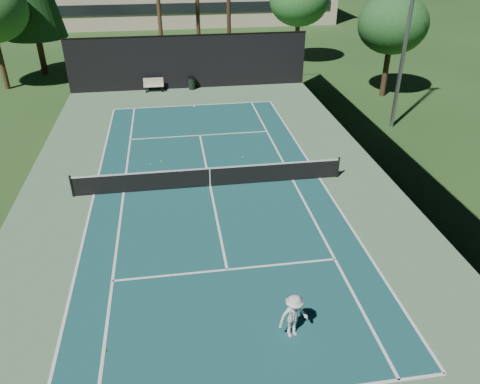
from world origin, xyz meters
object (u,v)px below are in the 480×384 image
object	(u,v)px
park_bench	(154,84)
trash_bin	(192,83)
tennis_ball_a	(105,351)
tennis_ball_b	(150,164)
tennis_ball_d	(161,161)
tennis_net	(210,176)
tennis_ball_c	(243,157)
player	(294,316)

from	to	relation	value
park_bench	trash_bin	size ratio (longest dim) A/B	1.59
tennis_ball_a	tennis_ball_b	size ratio (longest dim) A/B	1.08
park_bench	trash_bin	bearing A→B (deg)	2.09
tennis_ball_d	tennis_net	bearing A→B (deg)	-53.17
tennis_ball_d	tennis_ball_c	bearing A→B (deg)	-1.79
tennis_ball_a	park_bench	size ratio (longest dim) A/B	0.05
trash_bin	tennis_ball_d	bearing A→B (deg)	-100.99
tennis_net	trash_bin	size ratio (longest dim) A/B	13.65
tennis_ball_c	tennis_ball_d	distance (m)	4.39
park_bench	trash_bin	distance (m)	2.90
tennis_ball_a	trash_bin	xyz separation A→B (m)	(4.18, 25.27, 0.44)
tennis_ball_a	park_bench	world-z (taller)	park_bench
tennis_ball_b	tennis_ball_d	distance (m)	0.63
player	trash_bin	distance (m)	25.49
tennis_ball_c	tennis_ball_d	size ratio (longest dim) A/B	0.89
tennis_net	tennis_ball_a	world-z (taller)	tennis_net
tennis_net	tennis_ball_a	distance (m)	10.45
tennis_ball_c	trash_bin	bearing A→B (deg)	98.73
tennis_ball_a	park_bench	bearing A→B (deg)	87.07
tennis_net	trash_bin	xyz separation A→B (m)	(0.12, 15.65, -0.08)
trash_bin	tennis_ball_c	bearing A→B (deg)	-81.27
tennis_ball_a	tennis_ball_d	bearing A→B (deg)	82.20
trash_bin	tennis_net	bearing A→B (deg)	-90.43
tennis_ball_a	tennis_ball_d	xyz separation A→B (m)	(1.74, 12.72, 0.00)
tennis_net	player	distance (m)	9.92
park_bench	tennis_net	bearing A→B (deg)	-79.87
tennis_ball_b	tennis_ball_c	world-z (taller)	tennis_ball_b
tennis_net	park_bench	world-z (taller)	tennis_net
tennis_ball_c	park_bench	xyz separation A→B (m)	(-4.84, 12.59, 0.51)
tennis_ball_d	trash_bin	xyz separation A→B (m)	(2.44, 12.56, 0.44)
tennis_net	park_bench	xyz separation A→B (m)	(-2.78, 15.55, -0.01)
tennis_ball_c	tennis_ball_a	bearing A→B (deg)	-115.98
tennis_ball_a	tennis_ball_c	bearing A→B (deg)	64.02
player	trash_bin	size ratio (longest dim) A/B	1.63
tennis_net	tennis_ball_c	size ratio (longest dim) A/B	200.18
player	trash_bin	xyz separation A→B (m)	(-1.47, 25.45, -0.29)
player	tennis_ball_d	xyz separation A→B (m)	(-3.91, 12.89, -0.73)
tennis_ball_b	tennis_ball_c	bearing A→B (deg)	1.56
tennis_ball_b	tennis_ball_d	bearing A→B (deg)	25.45
tennis_net	trash_bin	distance (m)	15.66
player	trash_bin	bearing A→B (deg)	79.39
player	tennis_ball_a	bearing A→B (deg)	164.30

